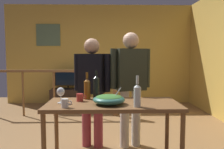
{
  "coord_description": "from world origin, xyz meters",
  "views": [
    {
      "loc": [
        0.17,
        -3.4,
        1.31
      ],
      "look_at": [
        0.24,
        -0.56,
        1.08
      ],
      "focal_mm": 36.13,
      "sensor_mm": 36.0,
      "label": 1
    }
  ],
  "objects_px": {
    "wine_glass": "(61,92)",
    "serving_table": "(113,110)",
    "salad_bowl": "(109,99)",
    "person_standing_right": "(131,80)",
    "framed_picture": "(48,35)",
    "stair_railing": "(76,86)",
    "mug_white": "(65,103)",
    "wine_bottle_dark": "(96,87)",
    "wine_bottle_amber": "(87,88)",
    "mug_red": "(80,97)",
    "wine_bottle_clear": "(137,95)",
    "tv_console": "(68,97)",
    "flat_screen_tv": "(68,78)",
    "person_standing_left": "(92,85)"
  },
  "relations": [
    {
      "from": "serving_table",
      "to": "wine_bottle_amber",
      "type": "relative_size",
      "value": 4.54
    },
    {
      "from": "framed_picture",
      "to": "mug_white",
      "type": "bearing_deg",
      "value": -73.78
    },
    {
      "from": "wine_bottle_clear",
      "to": "tv_console",
      "type": "bearing_deg",
      "value": 110.04
    },
    {
      "from": "tv_console",
      "to": "mug_white",
      "type": "distance_m",
      "value": 3.73
    },
    {
      "from": "wine_glass",
      "to": "person_standing_left",
      "type": "height_order",
      "value": "person_standing_left"
    },
    {
      "from": "flat_screen_tv",
      "to": "wine_glass",
      "type": "distance_m",
      "value": 3.42
    },
    {
      "from": "flat_screen_tv",
      "to": "mug_white",
      "type": "bearing_deg",
      "value": -80.81
    },
    {
      "from": "stair_railing",
      "to": "wine_bottle_amber",
      "type": "xyz_separation_m",
      "value": [
        0.43,
        -2.16,
        0.26
      ]
    },
    {
      "from": "stair_railing",
      "to": "wine_bottle_clear",
      "type": "height_order",
      "value": "wine_bottle_clear"
    },
    {
      "from": "stair_railing",
      "to": "person_standing_left",
      "type": "bearing_deg",
      "value": -74.99
    },
    {
      "from": "framed_picture",
      "to": "wine_bottle_amber",
      "type": "distance_m",
      "value": 3.84
    },
    {
      "from": "wine_bottle_clear",
      "to": "mug_red",
      "type": "relative_size",
      "value": 2.83
    },
    {
      "from": "stair_railing",
      "to": "mug_red",
      "type": "relative_size",
      "value": 24.07
    },
    {
      "from": "mug_red",
      "to": "flat_screen_tv",
      "type": "bearing_deg",
      "value": 101.99
    },
    {
      "from": "stair_railing",
      "to": "wine_bottle_amber",
      "type": "height_order",
      "value": "wine_bottle_amber"
    },
    {
      "from": "serving_table",
      "to": "mug_red",
      "type": "distance_m",
      "value": 0.41
    },
    {
      "from": "stair_railing",
      "to": "wine_glass",
      "type": "relative_size",
      "value": 15.63
    },
    {
      "from": "serving_table",
      "to": "person_standing_right",
      "type": "bearing_deg",
      "value": 68.21
    },
    {
      "from": "stair_railing",
      "to": "mug_white",
      "type": "relative_size",
      "value": 25.53
    },
    {
      "from": "tv_console",
      "to": "wine_bottle_clear",
      "type": "xyz_separation_m",
      "value": [
        1.32,
        -3.62,
        0.7
      ]
    },
    {
      "from": "salad_bowl",
      "to": "wine_glass",
      "type": "bearing_deg",
      "value": 172.06
    },
    {
      "from": "flat_screen_tv",
      "to": "mug_red",
      "type": "relative_size",
      "value": 5.74
    },
    {
      "from": "wine_bottle_clear",
      "to": "stair_railing",
      "type": "bearing_deg",
      "value": 110.57
    },
    {
      "from": "flat_screen_tv",
      "to": "mug_white",
      "type": "distance_m",
      "value": 3.65
    },
    {
      "from": "salad_bowl",
      "to": "person_standing_right",
      "type": "xyz_separation_m",
      "value": [
        0.32,
        0.77,
        0.13
      ]
    },
    {
      "from": "wine_bottle_dark",
      "to": "person_standing_right",
      "type": "relative_size",
      "value": 0.21
    },
    {
      "from": "stair_railing",
      "to": "mug_red",
      "type": "xyz_separation_m",
      "value": [
        0.35,
        -2.3,
        0.17
      ]
    },
    {
      "from": "mug_white",
      "to": "framed_picture",
      "type": "bearing_deg",
      "value": 106.22
    },
    {
      "from": "flat_screen_tv",
      "to": "wine_bottle_clear",
      "type": "distance_m",
      "value": 3.83
    },
    {
      "from": "tv_console",
      "to": "mug_red",
      "type": "xyz_separation_m",
      "value": [
        0.7,
        -3.32,
        0.61
      ]
    },
    {
      "from": "framed_picture",
      "to": "flat_screen_tv",
      "type": "height_order",
      "value": "framed_picture"
    },
    {
      "from": "framed_picture",
      "to": "wine_bottle_amber",
      "type": "relative_size",
      "value": 1.96
    },
    {
      "from": "tv_console",
      "to": "wine_glass",
      "type": "bearing_deg",
      "value": -81.74
    },
    {
      "from": "salad_bowl",
      "to": "person_standing_left",
      "type": "distance_m",
      "value": 0.8
    },
    {
      "from": "salad_bowl",
      "to": "framed_picture",
      "type": "bearing_deg",
      "value": 112.83
    },
    {
      "from": "wine_bottle_dark",
      "to": "wine_bottle_amber",
      "type": "height_order",
      "value": "wine_bottle_dark"
    },
    {
      "from": "wine_bottle_dark",
      "to": "mug_white",
      "type": "bearing_deg",
      "value": -122.66
    },
    {
      "from": "salad_bowl",
      "to": "wine_bottle_amber",
      "type": "distance_m",
      "value": 0.41
    },
    {
      "from": "framed_picture",
      "to": "wine_glass",
      "type": "relative_size",
      "value": 3.63
    },
    {
      "from": "wine_bottle_clear",
      "to": "mug_red",
      "type": "bearing_deg",
      "value": 154.05
    },
    {
      "from": "framed_picture",
      "to": "serving_table",
      "type": "xyz_separation_m",
      "value": [
        1.63,
        -3.7,
        -1.16
      ]
    },
    {
      "from": "wine_bottle_amber",
      "to": "person_standing_right",
      "type": "bearing_deg",
      "value": 38.52
    },
    {
      "from": "wine_bottle_clear",
      "to": "mug_white",
      "type": "relative_size",
      "value": 3.01
    },
    {
      "from": "framed_picture",
      "to": "person_standing_right",
      "type": "relative_size",
      "value": 0.39
    },
    {
      "from": "wine_glass",
      "to": "serving_table",
      "type": "bearing_deg",
      "value": 0.54
    },
    {
      "from": "mug_red",
      "to": "person_standing_left",
      "type": "bearing_deg",
      "value": 80.16
    },
    {
      "from": "framed_picture",
      "to": "tv_console",
      "type": "relative_size",
      "value": 0.71
    },
    {
      "from": "wine_bottle_clear",
      "to": "person_standing_left",
      "type": "bearing_deg",
      "value": 120.07
    },
    {
      "from": "person_standing_right",
      "to": "wine_glass",
      "type": "bearing_deg",
      "value": 22.35
    },
    {
      "from": "flat_screen_tv",
      "to": "wine_bottle_amber",
      "type": "bearing_deg",
      "value": -76.27
    }
  ]
}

